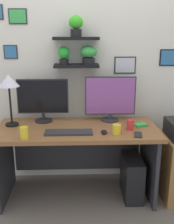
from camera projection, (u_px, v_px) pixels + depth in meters
ground_plane at (78, 194)px, 2.84m from camera, size 8.00×8.00×0.00m
back_wall_assembly at (76, 61)px, 2.88m from camera, size 4.40×0.24×2.70m
desk at (77, 145)px, 2.74m from camera, size 1.59×0.68×0.75m
monitor_left at (43, 99)px, 2.76m from camera, size 0.52×0.18×0.45m
monitor_right at (110, 98)px, 2.78m from camera, size 0.52×0.18×0.47m
keyboard at (69, 132)px, 2.48m from camera, size 0.44×0.14×0.02m
computer_mouse at (104, 132)px, 2.48m from camera, size 0.06×0.09×0.03m
desk_lamp at (9, 84)px, 2.58m from camera, size 0.21×0.21×0.51m
cell_phone at (138, 135)px, 2.44m from camera, size 0.10×0.15×0.01m
coffee_mug at (117, 129)px, 2.46m from camera, size 0.08×0.08×0.09m
pen_cup at (130, 125)px, 2.56m from camera, size 0.07×0.07×0.10m
scissors_tray at (140, 125)px, 2.67m from camera, size 0.14×0.12×0.02m
water_cup at (24, 133)px, 2.34m from camera, size 0.07×0.07×0.11m
computer_tower_right at (132, 177)px, 2.77m from camera, size 0.18×0.40×0.43m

